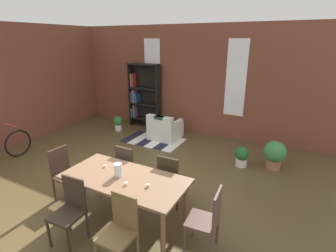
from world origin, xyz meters
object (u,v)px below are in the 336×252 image
Objects in this scene: dining_chair_far_right at (170,179)px; dining_chair_near_left at (70,209)px; potted_plant_by_shelf at (242,156)px; dining_chair_far_left at (129,167)px; armchair_white at (165,129)px; vase_on_table at (118,170)px; dining_chair_near_right at (120,229)px; dining_table at (125,182)px; dining_chair_head_right at (208,219)px; dining_chair_head_left at (64,172)px; potted_plant_corner at (118,123)px; bookshelf_tall at (143,96)px; potted_plant_window at (275,154)px.

dining_chair_near_left is at bearing -122.41° from dining_chair_far_right.
dining_chair_near_left reaches higher than potted_plant_by_shelf.
dining_chair_far_left is 2.83m from armchair_white.
vase_on_table is 0.22× the size of dining_chair_near_right.
dining_table is 2.02× the size of dining_chair_head_right.
dining_chair_far_left is at bearing 115.46° from vase_on_table.
dining_chair_head_left is (-0.90, 0.69, 0.00)m from dining_chair_near_left.
vase_on_table reaches higher than potted_plant_corner.
dining_chair_near_right is 2.04× the size of potted_plant_by_shelf.
vase_on_table is at bearing 128.32° from dining_chair_near_right.
dining_chair_near_left is 1.00× the size of dining_chair_head_left.
dining_chair_head_right is at bearing -38.90° from potted_plant_corner.
potted_plant_by_shelf is (1.32, 2.71, -0.63)m from vase_on_table.
dining_chair_head_right reaches higher than potted_plant_corner.
vase_on_table is 0.84m from dining_chair_far_left.
bookshelf_tall is (-1.00, 4.11, 0.51)m from dining_chair_head_left.
dining_chair_head_left and dining_chair_near_right have the same top height.
vase_on_table is at bearing 64.42° from dining_chair_near_left.
armchair_white is 3.06m from potted_plant_window.
dining_chair_far_left is (-0.87, 0.00, 0.00)m from dining_chair_far_right.
dining_chair_near_right reaches higher than armchair_white.
dining_chair_far_right is 2.05× the size of potted_plant_corner.
dining_chair_far_right is (0.43, 0.69, -0.17)m from dining_table.
bookshelf_tall is 4.38× the size of potted_plant_by_shelf.
dining_table reaches higher than potted_plant_window.
dining_chair_near_right and dining_chair_far_left have the same top height.
armchair_white is 1.63m from potted_plant_corner.
dining_chair_near_right is 1.14m from dining_chair_head_right.
potted_plant_window is (0.53, 2.93, -0.16)m from dining_chair_head_right.
dining_chair_near_right is at bearing -111.61° from potted_plant_window.
dining_chair_head_left is at bearing 158.66° from dining_chair_near_right.
dining_chair_head_left is at bearing 142.44° from dining_chair_near_left.
dining_chair_far_right is at bearing -0.00° from dining_chair_far_left.
dining_chair_far_right reaches higher than potted_plant_window.
vase_on_table is at bearing -0.26° from dining_chair_head_left.
dining_chair_near_right reaches higher than potted_plant_by_shelf.
dining_table is 0.83m from dining_chair_far_left.
dining_chair_head_right is 2.99m from potted_plant_window.
dining_table is at bearing -114.04° from potted_plant_by_shelf.
dining_chair_head_right is (0.90, -0.68, 0.00)m from dining_chair_far_right.
armchair_white is at bearing 107.04° from vase_on_table.
dining_chair_near_left is 1.62m from dining_chair_far_right.
potted_plant_by_shelf is (1.65, 2.03, -0.26)m from dining_chair_far_left.
dining_chair_far_right is 1.00× the size of dining_chair_head_left.
potted_plant_corner is at bearing -177.23° from armchair_white.
dining_chair_near_left reaches higher than potted_plant_corner.
dining_chair_far_right is 1.13m from dining_chair_head_right.
dining_chair_near_right is 3.50m from potted_plant_by_shelf.
dining_chair_head_left is 1.00× the size of dining_chair_near_right.
dining_chair_near_right is at bearing -142.55° from dining_chair_head_right.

